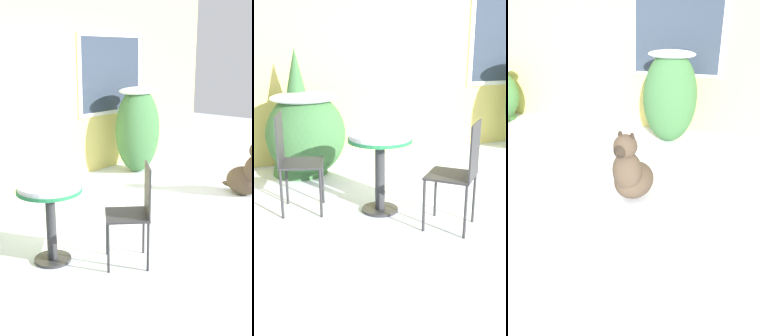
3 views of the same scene
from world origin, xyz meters
TOP-DOWN VIEW (x-y plane):
  - house_wall at (0.08, 2.20)m, footprint 8.00×0.10m
  - shrub_left at (-1.77, 1.65)m, footprint 0.92×0.81m
  - evergreen_bush at (-1.84, 1.75)m, footprint 0.65×0.65m
  - patio_table at (-1.38, 0.31)m, footprint 0.59×0.59m
  - patio_chair_near_table at (-2.12, 0.60)m, footprint 0.48×0.48m
  - patio_chair_far_side at (-0.91, -0.29)m, footprint 0.54×0.54m

SIDE VIEW (x-z plane):
  - patio_chair_near_table at x=-2.12m, z-range 0.05..0.98m
  - patio_chair_far_side at x=-0.91m, z-range 0.05..0.98m
  - shrub_left at x=-1.77m, z-range 0.03..1.01m
  - patio_table at x=-1.38m, z-range 0.21..0.96m
  - evergreen_bush at x=-1.84m, z-range 0.00..1.47m
  - house_wall at x=0.08m, z-range 0.00..3.05m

